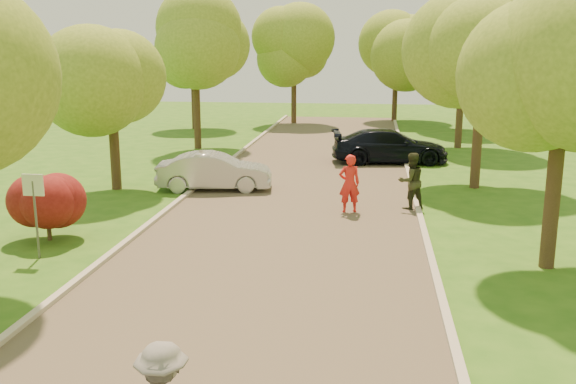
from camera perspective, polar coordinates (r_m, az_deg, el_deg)
The scene contains 18 objects.
ground at distance 12.04m, azimuth -5.37°, elevation -13.11°, with size 100.00×100.00×0.00m, color #2A5E16.
road at distance 19.43m, azimuth -0.13°, elevation -2.84°, with size 8.00×60.00×0.01m, color #4C4438.
curb_left at distance 20.34m, azimuth -11.52°, elevation -2.23°, with size 0.18×60.00×0.12m, color #B2AD9E.
curb_right at distance 19.31m, azimuth 11.88°, elevation -3.05°, with size 0.18×60.00×0.12m, color #B2AD9E.
street_sign at distance 17.14m, azimuth -21.63°, elevation -0.52°, with size 0.55×0.06×2.17m.
red_shrub at distance 18.76m, azimuth -20.66°, elevation -0.80°, with size 1.70×1.70×1.95m.
tree_l_midb at distance 24.40m, azimuth -15.17°, elevation 10.83°, with size 4.30×4.20×6.62m.
tree_l_far at distance 33.73m, azimuth -7.93°, elevation 13.08°, with size 4.92×4.80×7.79m.
tree_r_midb at distance 24.88m, azimuth 17.38°, elevation 11.40°, with size 4.51×4.40×7.01m.
tree_r_far at distance 34.86m, azimuth 15.79°, elevation 13.32°, with size 5.33×5.20×8.34m.
tree_bg_a at distance 42.08m, azimuth -8.20°, elevation 12.79°, with size 5.12×5.00×7.72m.
tree_bg_b at distance 42.92m, azimuth 15.61°, elevation 12.76°, with size 5.12×5.00×7.95m.
tree_bg_c at distance 44.85m, azimuth 0.81°, elevation 12.54°, with size 4.92×4.80×7.33m.
tree_bg_d at distance 46.57m, azimuth 9.92°, elevation 12.73°, with size 5.12×5.00×7.72m.
silver_sedan at distance 24.04m, azimuth -6.56°, elevation 1.83°, with size 1.48×4.24×1.40m, color #ABABB0.
dark_sedan at distance 29.90m, azimuth 9.02°, elevation 4.05°, with size 2.15×5.29×1.54m, color black.
person_striped at distance 20.64m, azimuth 5.48°, elevation 0.74°, with size 0.69×0.46×1.90m, color red.
person_olive at distance 21.39m, azimuth 10.88°, elevation 0.96°, with size 0.91×0.71×1.88m, color #2A2E1C.
Camera 1 is at (2.50, -10.54, 5.26)m, focal length 40.00 mm.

